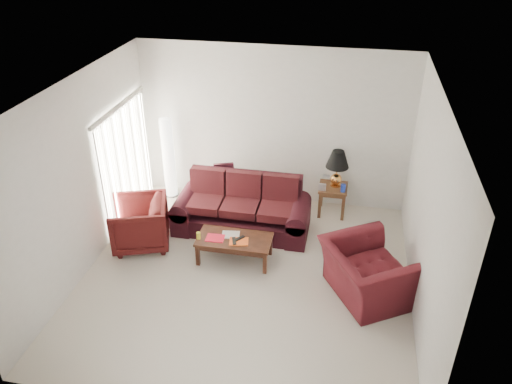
{
  "coord_description": "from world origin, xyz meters",
  "views": [
    {
      "loc": [
        1.34,
        -5.95,
        5.04
      ],
      "look_at": [
        0.0,
        0.85,
        1.05
      ],
      "focal_mm": 35.0,
      "sensor_mm": 36.0,
      "label": 1
    }
  ],
  "objects_px": {
    "end_table": "(332,200)",
    "coffee_table": "(235,249)",
    "floor_lamp": "(169,158)",
    "armchair_left": "(140,223)",
    "armchair_right": "(367,272)",
    "sofa": "(242,206)"
  },
  "relations": [
    {
      "from": "end_table",
      "to": "armchair_left",
      "type": "xyz_separation_m",
      "value": [
        -3.11,
        -1.64,
        0.14
      ]
    },
    {
      "from": "coffee_table",
      "to": "armchair_left",
      "type": "bearing_deg",
      "value": -160.69
    },
    {
      "from": "floor_lamp",
      "to": "armchair_right",
      "type": "xyz_separation_m",
      "value": [
        3.81,
        -2.24,
        -0.42
      ]
    },
    {
      "from": "floor_lamp",
      "to": "armchair_left",
      "type": "xyz_separation_m",
      "value": [
        0.06,
        -1.69,
        -0.4
      ]
    },
    {
      "from": "sofa",
      "to": "coffee_table",
      "type": "height_order",
      "value": "sofa"
    },
    {
      "from": "coffee_table",
      "to": "end_table",
      "type": "bearing_deg",
      "value": 73.26
    },
    {
      "from": "armchair_left",
      "to": "armchair_right",
      "type": "height_order",
      "value": "armchair_left"
    },
    {
      "from": "armchair_right",
      "to": "coffee_table",
      "type": "height_order",
      "value": "armchair_right"
    },
    {
      "from": "armchair_left",
      "to": "floor_lamp",
      "type": "bearing_deg",
      "value": 163.45
    },
    {
      "from": "floor_lamp",
      "to": "armchair_left",
      "type": "distance_m",
      "value": 1.74
    },
    {
      "from": "end_table",
      "to": "armchair_left",
      "type": "bearing_deg",
      "value": -152.17
    },
    {
      "from": "sofa",
      "to": "coffee_table",
      "type": "bearing_deg",
      "value": -86.87
    },
    {
      "from": "armchair_right",
      "to": "coffee_table",
      "type": "bearing_deg",
      "value": 46.84
    },
    {
      "from": "floor_lamp",
      "to": "armchair_left",
      "type": "relative_size",
      "value": 1.77
    },
    {
      "from": "armchair_right",
      "to": "end_table",
      "type": "bearing_deg",
      "value": -15.12
    },
    {
      "from": "sofa",
      "to": "armchair_right",
      "type": "relative_size",
      "value": 1.89
    },
    {
      "from": "end_table",
      "to": "coffee_table",
      "type": "xyz_separation_m",
      "value": [
        -1.46,
        -1.75,
        -0.07
      ]
    },
    {
      "from": "floor_lamp",
      "to": "coffee_table",
      "type": "height_order",
      "value": "floor_lamp"
    },
    {
      "from": "sofa",
      "to": "floor_lamp",
      "type": "bearing_deg",
      "value": 148.81
    },
    {
      "from": "armchair_left",
      "to": "armchair_right",
      "type": "distance_m",
      "value": 3.79
    },
    {
      "from": "armchair_left",
      "to": "coffee_table",
      "type": "bearing_deg",
      "value": 67.52
    },
    {
      "from": "floor_lamp",
      "to": "armchair_right",
      "type": "distance_m",
      "value": 4.44
    }
  ]
}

